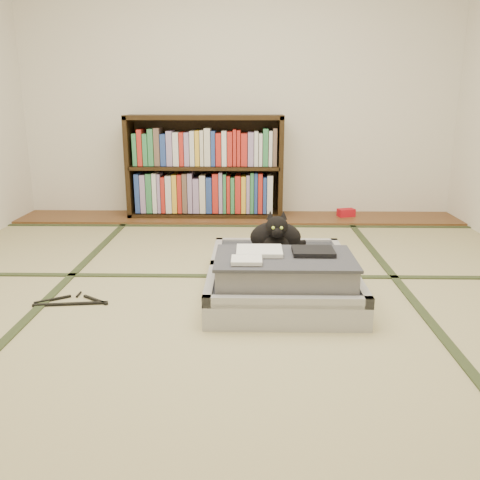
{
  "coord_description": "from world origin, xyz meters",
  "views": [
    {
      "loc": [
        0.11,
        -2.57,
        1.05
      ],
      "look_at": [
        0.05,
        0.35,
        0.25
      ],
      "focal_mm": 38.0,
      "sensor_mm": 36.0,
      "label": 1
    }
  ],
  "objects": [
    {
      "name": "tatami_borders",
      "position": [
        0.0,
        0.49,
        0.0
      ],
      "size": [
        4.0,
        4.5,
        0.01
      ],
      "color": "#2D381E",
      "rests_on": "ground"
    },
    {
      "name": "cable_coil",
      "position": [
        0.45,
        0.42,
        0.17
      ],
      "size": [
        0.11,
        0.11,
        0.03
      ],
      "color": "white",
      "rests_on": "suitcase"
    },
    {
      "name": "wood_strip",
      "position": [
        0.0,
        2.0,
        0.01
      ],
      "size": [
        4.0,
        0.5,
        0.02
      ],
      "primitive_type": "cube",
      "color": "brown",
      "rests_on": "ground"
    },
    {
      "name": "room_shell",
      "position": [
        0.0,
        0.0,
        1.46
      ],
      "size": [
        4.5,
        4.5,
        4.5
      ],
      "color": "white",
      "rests_on": "ground"
    },
    {
      "name": "cat",
      "position": [
        0.27,
        0.39,
        0.26
      ],
      "size": [
        0.36,
        0.36,
        0.29
      ],
      "color": "black",
      "rests_on": "suitcase"
    },
    {
      "name": "red_item",
      "position": [
        1.0,
        2.03,
        0.06
      ],
      "size": [
        0.17,
        0.13,
        0.07
      ],
      "primitive_type": "cube",
      "rotation": [
        0.0,
        0.0,
        0.29
      ],
      "color": "red",
      "rests_on": "wood_strip"
    },
    {
      "name": "hanger",
      "position": [
        -0.85,
        -0.04,
        0.01
      ],
      "size": [
        0.4,
        0.2,
        0.01
      ],
      "color": "black",
      "rests_on": "floor"
    },
    {
      "name": "suitcase",
      "position": [
        0.29,
        0.11,
        0.11
      ],
      "size": [
        0.8,
        1.07,
        0.32
      ],
      "color": "#A4A3A8",
      "rests_on": "floor"
    },
    {
      "name": "floor",
      "position": [
        0.0,
        0.0,
        0.0
      ],
      "size": [
        4.5,
        4.5,
        0.0
      ],
      "primitive_type": "plane",
      "color": "tan",
      "rests_on": "ground"
    },
    {
      "name": "bookcase",
      "position": [
        -0.3,
        2.07,
        0.45
      ],
      "size": [
        1.41,
        0.32,
        0.92
      ],
      "color": "black",
      "rests_on": "wood_strip"
    }
  ]
}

